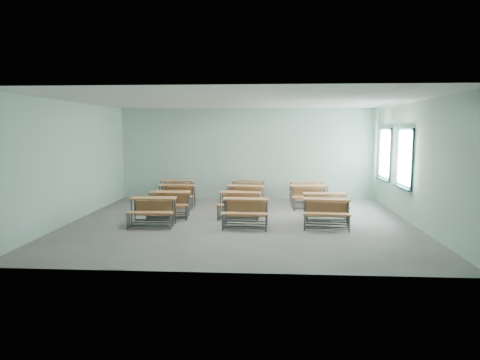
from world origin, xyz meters
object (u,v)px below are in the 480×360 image
Objects in this scene: desk_unit_r0c0 at (153,207)px; desk_unit_r0c2 at (327,209)px; desk_unit_r0c1 at (246,208)px; desk_unit_r1c0 at (169,200)px; desk_unit_r1c1 at (240,201)px; desk_unit_r1c2 at (325,202)px; desk_unit_r3c1 at (248,188)px; desk_unit_r2c0 at (176,192)px; desk_unit_r3c0 at (177,187)px; desk_unit_r3c2 at (307,189)px; desk_unit_r2c1 at (245,193)px; desk_unit_r2c2 at (310,193)px.

desk_unit_r0c0 is 4.42m from desk_unit_r0c2.
desk_unit_r0c1 is at bearing -1.61° from desk_unit_r0c0.
desk_unit_r0c2 is 4.35m from desk_unit_r1c0.
desk_unit_r0c1 and desk_unit_r1c1 have the same top height.
desk_unit_r0c0 is 1.07m from desk_unit_r1c0.
desk_unit_r1c2 and desk_unit_r3c1 have the same top height.
desk_unit_r1c0 is (0.18, 1.05, 0.00)m from desk_unit_r0c0.
desk_unit_r0c0 is at bearing -89.09° from desk_unit_r2c0.
desk_unit_r1c2 is 4.70m from desk_unit_r2c0.
desk_unit_r3c1 is at bearing 8.42° from desk_unit_r3c0.
desk_unit_r0c2 is at bearing -32.02° from desk_unit_r3c0.
desk_unit_r2c0 is 4.34m from desk_unit_r3c2.
desk_unit_r0c2 is 1.01× the size of desk_unit_r1c1.
desk_unit_r2c1 is 1.02× the size of desk_unit_r2c2.
desk_unit_r3c0 is 4.43m from desk_unit_r3c2.
desk_unit_r1c1 is 1.03× the size of desk_unit_r3c2.
desk_unit_r2c2 is at bearing 41.85° from desk_unit_r1c1.
desk_unit_r1c1 and desk_unit_r1c2 have the same top height.
desk_unit_r2c0 is (0.07, 2.57, 0.00)m from desk_unit_r0c0.
desk_unit_r2c0 is at bearing -71.96° from desk_unit_r3c0.
desk_unit_r2c2 is at bearing 99.97° from desk_unit_r0c2.
desk_unit_r1c1 and desk_unit_r2c2 have the same top height.
desk_unit_r3c0 is (-4.68, 2.70, 0.00)m from desk_unit_r1c2.
desk_unit_r1c0 and desk_unit_r1c1 have the same top height.
desk_unit_r0c0 is 2.57m from desk_unit_r2c0.
desk_unit_r1c2 is 2.69m from desk_unit_r3c2.
desk_unit_r3c0 is (-4.42, 1.05, 0.00)m from desk_unit_r2c2.
desk_unit_r3c1 is (-2.15, 3.73, 0.00)m from desk_unit_r0c2.
desk_unit_r0c1 is 0.95× the size of desk_unit_r2c1.
desk_unit_r1c0 is at bearing -149.24° from desk_unit_r3c2.
desk_unit_r1c2 is 3.58m from desk_unit_r3c1.
desk_unit_r0c1 and desk_unit_r3c0 have the same top height.
desk_unit_r0c2 is 1.00× the size of desk_unit_r2c1.
desk_unit_r0c2 is at bearing -27.32° from desk_unit_r2c0.
desk_unit_r0c1 and desk_unit_r2c2 have the same top height.
desk_unit_r2c1 is at bearing 144.72° from desk_unit_r1c2.
desk_unit_r2c1 is at bearing -92.79° from desk_unit_r3c1.
desk_unit_r0c1 is 4.52m from desk_unit_r3c0.
desk_unit_r2c2 is 0.98× the size of desk_unit_r3c0.
desk_unit_r2c2 is at bearing -92.50° from desk_unit_r3c2.
desk_unit_r3c0 and desk_unit_r3c2 have the same top height.
desk_unit_r3c2 is at bearing 29.10° from desk_unit_r1c0.
desk_unit_r1c1 is 1.39m from desk_unit_r2c1.
desk_unit_r3c0 and desk_unit_r3c1 have the same top height.
desk_unit_r1c2 is at bearing -4.26° from desk_unit_r1c0.
desk_unit_r1c0 is at bearing 177.38° from desk_unit_r1c2.
desk_unit_r2c0 and desk_unit_r3c2 have the same top height.
desk_unit_r0c1 is 3.26m from desk_unit_r2c2.
desk_unit_r2c1 is (2.24, 2.50, 0.00)m from desk_unit_r0c0.
desk_unit_r2c2 is at bearing 17.77° from desk_unit_r1c0.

